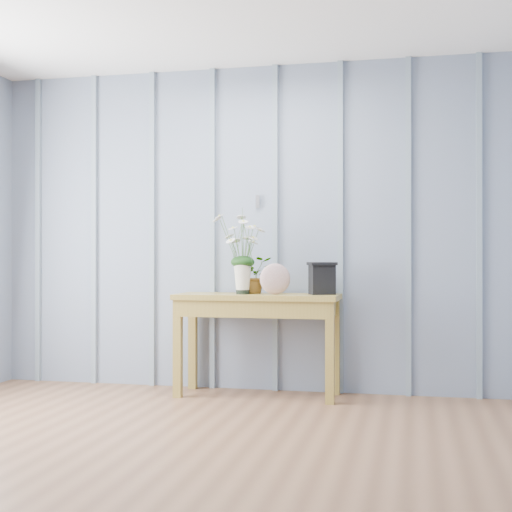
% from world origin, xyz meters
% --- Properties ---
extents(ground, '(4.50, 4.50, 0.00)m').
position_xyz_m(ground, '(0.00, 0.00, 0.00)').
color(ground, brown).
rests_on(ground, ground).
extents(room_shell, '(4.00, 4.50, 2.50)m').
position_xyz_m(room_shell, '(0.00, 0.92, 1.99)').
color(room_shell, gray).
rests_on(room_shell, ground).
extents(sideboard, '(1.20, 0.45, 0.75)m').
position_xyz_m(sideboard, '(0.16, 1.99, 0.64)').
color(sideboard, olive).
rests_on(sideboard, ground).
extents(daisy_vase, '(0.43, 0.33, 0.61)m').
position_xyz_m(daisy_vase, '(0.06, 1.96, 1.13)').
color(daisy_vase, black).
rests_on(daisy_vase, sideboard).
extents(spider_plant, '(0.32, 0.32, 0.27)m').
position_xyz_m(spider_plant, '(0.13, 2.05, 0.89)').
color(spider_plant, '#0F330E').
rests_on(spider_plant, sideboard).
extents(felt_disc_vessel, '(0.23, 0.15, 0.23)m').
position_xyz_m(felt_disc_vessel, '(0.30, 1.96, 0.86)').
color(felt_disc_vessel, '#934E5F').
rests_on(felt_disc_vessel, sideboard).
extents(carved_box, '(0.24, 0.21, 0.24)m').
position_xyz_m(carved_box, '(0.64, 2.02, 0.87)').
color(carved_box, black).
rests_on(carved_box, sideboard).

